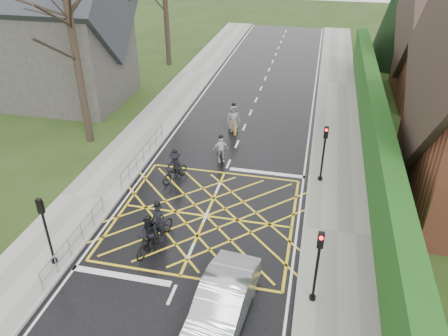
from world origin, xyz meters
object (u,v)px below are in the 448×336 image
at_px(cyclist_back, 149,238).
at_px(cyclist_front, 221,152).
at_px(cyclist_lead, 233,122).
at_px(cyclist_rear, 159,228).
at_px(car, 222,304).
at_px(cyclist_mid, 175,169).

distance_m(cyclist_back, cyclist_front, 8.10).
bearing_deg(cyclist_lead, cyclist_back, -117.19).
bearing_deg(cyclist_rear, car, -29.50).
height_order(cyclist_back, cyclist_mid, cyclist_back).
bearing_deg(car, cyclist_lead, 105.50).
height_order(cyclist_rear, car, cyclist_rear).
height_order(cyclist_back, cyclist_front, cyclist_back).
bearing_deg(cyclist_mid, cyclist_front, 74.71).
height_order(cyclist_rear, cyclist_mid, cyclist_rear).
bearing_deg(cyclist_front, cyclist_rear, -121.07).
bearing_deg(cyclist_back, cyclist_rear, 94.56).
distance_m(cyclist_rear, cyclist_front, 7.35).
bearing_deg(car, cyclist_front, 108.65).
height_order(cyclist_front, car, cyclist_front).
xyz_separation_m(cyclist_rear, car, (3.59, -3.57, 0.12)).
xyz_separation_m(cyclist_mid, car, (4.46, -8.47, 0.11)).
bearing_deg(cyclist_lead, cyclist_rear, -116.88).
relative_size(cyclist_back, cyclist_mid, 0.97).
bearing_deg(cyclist_front, car, -99.68).
height_order(cyclist_rear, cyclist_back, cyclist_rear).
bearing_deg(cyclist_mid, car, -38.75).
bearing_deg(car, cyclist_mid, 123.16).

